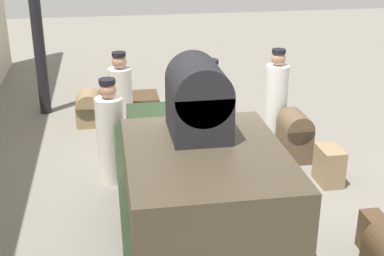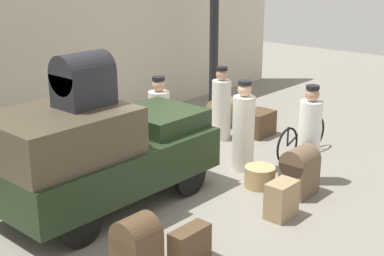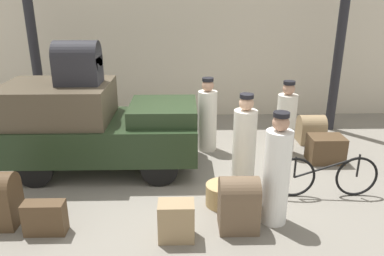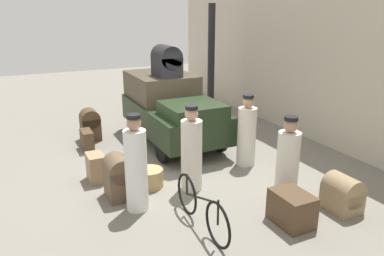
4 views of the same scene
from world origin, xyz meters
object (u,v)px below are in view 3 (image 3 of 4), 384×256
object	(u,v)px
suitcase_tan_flat	(1,198)
trunk_large_brown	(326,149)
truck	(94,124)
trunk_on_truck_roof	(78,63)
porter_standing_middle	(286,121)
bicycle	(326,176)
trunk_umber_medium	(176,221)
porter_lifting_near_truck	(277,174)
conductor_in_dark_uniform	(244,145)
porter_carrying_trunk	(207,118)
wicker_basket	(222,194)
trunk_barrel_dark	(311,129)
suitcase_small_leather	(45,218)
suitcase_black_upright	(239,202)

from	to	relation	value
suitcase_tan_flat	trunk_large_brown	distance (m)	6.15
truck	trunk_on_truck_roof	size ratio (longest dim) A/B	4.53
truck	porter_standing_middle	size ratio (longest dim) A/B	2.25
bicycle	suitcase_tan_flat	xyz separation A→B (m)	(-5.22, -0.73, 0.07)
suitcase_tan_flat	trunk_umber_medium	distance (m)	2.69
bicycle	porter_lifting_near_truck	xyz separation A→B (m)	(-1.06, -0.74, 0.44)
conductor_in_dark_uniform	porter_carrying_trunk	world-z (taller)	conductor_in_dark_uniform
suitcase_tan_flat	wicker_basket	bearing A→B (deg)	8.27
porter_lifting_near_truck	trunk_barrel_dark	size ratio (longest dim) A/B	2.66
truck	trunk_on_truck_roof	bearing A→B (deg)	180.00
bicycle	porter_lifting_near_truck	bearing A→B (deg)	-145.03
porter_standing_middle	porter_carrying_trunk	distance (m)	1.72
trunk_barrel_dark	trunk_on_truck_roof	bearing A→B (deg)	-165.28
porter_carrying_trunk	trunk_on_truck_roof	world-z (taller)	trunk_on_truck_roof
porter_standing_middle	truck	bearing A→B (deg)	-170.15
porter_standing_middle	trunk_large_brown	xyz separation A→B (m)	(0.75, -0.49, -0.46)
wicker_basket	bicycle	bearing A→B (deg)	7.46
trunk_large_brown	trunk_on_truck_roof	distance (m)	5.29
wicker_basket	suitcase_small_leather	bearing A→B (deg)	-164.65
porter_lifting_near_truck	porter_carrying_trunk	bearing A→B (deg)	106.43
wicker_basket	porter_standing_middle	world-z (taller)	porter_standing_middle
suitcase_small_leather	trunk_umber_medium	bearing A→B (deg)	-5.45
truck	trunk_umber_medium	bearing A→B (deg)	-55.53
truck	suitcase_tan_flat	xyz separation A→B (m)	(-1.01, -1.96, -0.50)
porter_standing_middle	suitcase_black_upright	size ratio (longest dim) A/B	1.92
porter_standing_middle	porter_lifting_near_truck	bearing A→B (deg)	-107.66
wicker_basket	suitcase_small_leather	size ratio (longest dim) A/B	0.90
porter_lifting_near_truck	trunk_on_truck_roof	distance (m)	4.10
suitcase_tan_flat	trunk_umber_medium	size ratio (longest dim) A/B	1.48
trunk_barrel_dark	trunk_on_truck_roof	distance (m)	5.47
porter_lifting_near_truck	porter_carrying_trunk	world-z (taller)	porter_lifting_near_truck
wicker_basket	suitcase_tan_flat	distance (m)	3.45
trunk_barrel_dark	suitcase_tan_flat	distance (m)	6.67
trunk_umber_medium	trunk_on_truck_roof	distance (m)	3.54
porter_lifting_near_truck	conductor_in_dark_uniform	bearing A→B (deg)	103.35
trunk_barrel_dark	trunk_on_truck_roof	size ratio (longest dim) A/B	0.83
porter_lifting_near_truck	trunk_large_brown	bearing A→B (deg)	53.70
suitcase_small_leather	bicycle	bearing A→B (deg)	12.22
bicycle	wicker_basket	size ratio (longest dim) A/B	3.37
porter_lifting_near_truck	suitcase_small_leather	size ratio (longest dim) A/B	2.97
bicycle	trunk_umber_medium	size ratio (longest dim) A/B	3.11
bicycle	suitcase_tan_flat	size ratio (longest dim) A/B	2.10
porter_lifting_near_truck	porter_carrying_trunk	size ratio (longest dim) A/B	1.08
porter_lifting_near_truck	trunk_umber_medium	bearing A→B (deg)	-164.58
trunk_barrel_dark	trunk_large_brown	xyz separation A→B (m)	(-0.05, -1.11, -0.04)
trunk_barrel_dark	suitcase_tan_flat	xyz separation A→B (m)	(-5.81, -3.27, 0.13)
porter_standing_middle	suitcase_tan_flat	xyz separation A→B (m)	(-5.01, -2.66, -0.29)
truck	porter_standing_middle	xyz separation A→B (m)	(3.99, 0.69, -0.21)
conductor_in_dark_uniform	suitcase_small_leather	size ratio (longest dim) A/B	2.88
porter_standing_middle	trunk_on_truck_roof	bearing A→B (deg)	-170.61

